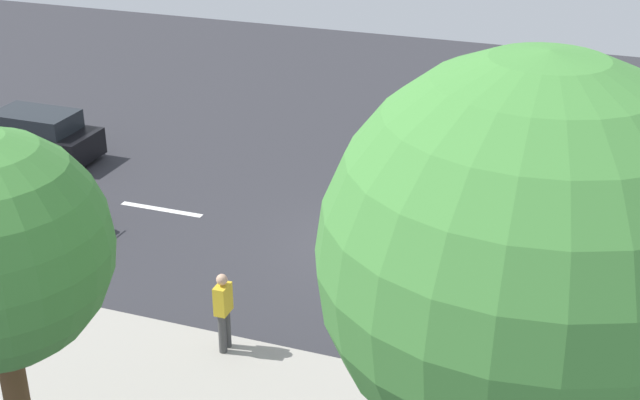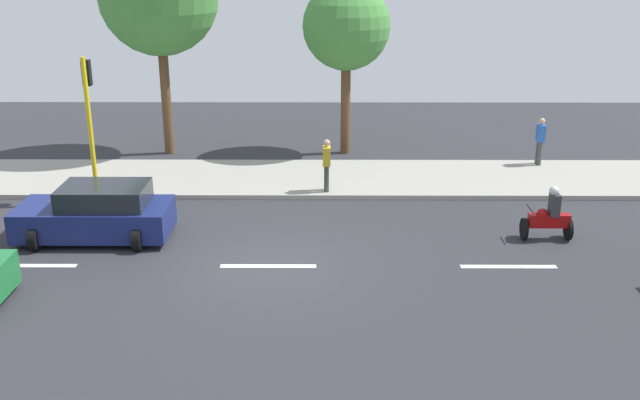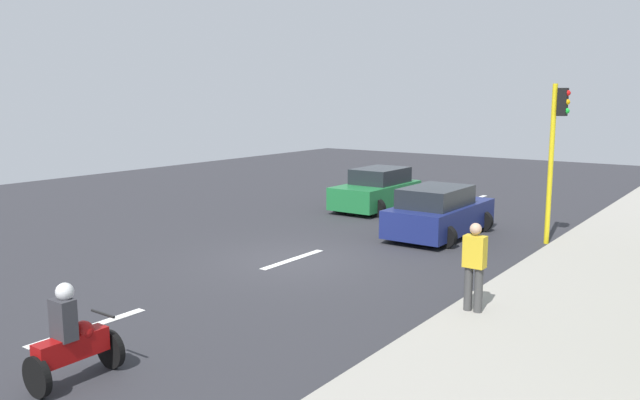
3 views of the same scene
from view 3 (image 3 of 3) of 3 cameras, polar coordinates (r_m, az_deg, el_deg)
ground_plane at (r=16.40m, az=-2.45°, el=-5.54°), size 40.00×60.00×0.10m
sidewalk at (r=13.40m, az=22.13°, el=-9.10°), size 4.00×60.00×0.15m
lane_stripe_north at (r=12.46m, az=-20.08°, el=-10.69°), size 0.20×2.40×0.01m
lane_stripe_mid at (r=16.39m, az=-2.45°, el=-5.35°), size 0.20×2.40×0.01m
lane_stripe_south at (r=21.31m, az=7.59°, el=-2.01°), size 0.20×2.40×0.01m
lane_stripe_far_south at (r=26.67m, az=13.70°, el=0.08°), size 0.20×2.40×0.01m
car_dark_blue at (r=19.28m, az=10.65°, el=-1.14°), size 2.25×4.09×1.52m
car_green at (r=23.61m, az=5.14°, el=0.87°), size 2.21×3.83×1.52m
motorcycle at (r=10.07m, az=-21.39°, el=-11.71°), size 0.60×1.30×1.53m
pedestrian_near_signal at (r=12.20m, az=13.71°, el=-5.63°), size 0.40×0.24×1.69m
traffic_light_corner at (r=18.82m, az=20.43°, el=5.00°), size 0.49×0.24×4.50m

